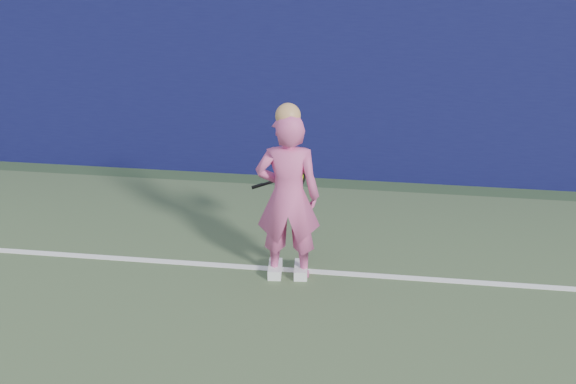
# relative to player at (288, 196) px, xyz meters

# --- Properties ---
(backstop_wall) EXTENTS (24.00, 0.40, 2.50)m
(backstop_wall) POSITION_rel_player_xyz_m (-1.61, 2.57, 0.45)
(backstop_wall) COLOR #0D0F3D
(backstop_wall) RESTS_ON ground
(player) EXTENTS (0.61, 0.43, 1.66)m
(player) POSITION_rel_player_xyz_m (0.00, 0.00, 0.00)
(player) COLOR #D1518D
(player) RESTS_ON ground
(racket) EXTENTS (0.52, 0.17, 0.28)m
(racket) POSITION_rel_player_xyz_m (-0.05, 0.45, -0.01)
(racket) COLOR black
(racket) RESTS_ON ground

